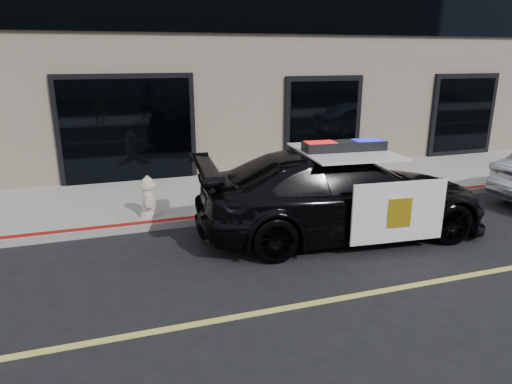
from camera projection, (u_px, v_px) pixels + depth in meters
name	position (u px, v px, depth m)	size (l,w,h in m)	color
ground	(244.00, 316.00, 6.03)	(120.00, 120.00, 0.00)	black
sidewalk_n	(180.00, 197.00, 10.78)	(60.00, 3.50, 0.15)	gray
police_car	(342.00, 193.00, 8.60)	(3.14, 5.88, 1.81)	black
fire_hydrant	(149.00, 198.00, 9.22)	(0.38, 0.53, 0.84)	beige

